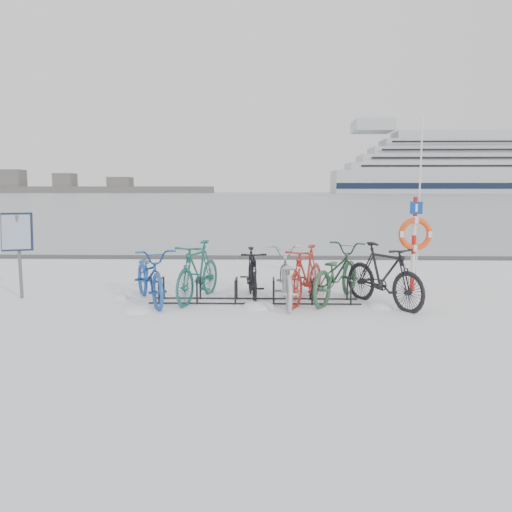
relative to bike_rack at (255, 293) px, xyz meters
name	(u,v)px	position (x,y,z in m)	size (l,w,h in m)	color
ground	(255,302)	(0.00, 0.00, -0.18)	(900.00, 900.00, 0.00)	white
ice_sheet	(268,196)	(0.00, 155.00, -0.17)	(400.00, 298.00, 0.02)	#949EA7
quay_edge	(260,258)	(0.00, 5.90, -0.13)	(400.00, 0.25, 0.10)	#3F3F42
bike_rack	(255,293)	(0.00, 0.00, 0.00)	(4.00, 0.48, 0.46)	black
info_board	(18,237)	(-4.64, 0.19, 1.04)	(0.60, 0.38, 1.70)	#595B5E
lifebuoy_station	(415,234)	(3.31, 1.05, 1.04)	(0.70, 0.22, 3.62)	red
cruise_ferry	(465,170)	(91.15, 227.74, 10.85)	(123.25, 23.28, 40.49)	silver
shoreline	(43,188)	(-122.02, 260.00, 2.61)	(180.00, 12.00, 9.50)	#494949
bike_0	(150,273)	(-2.01, -0.02, 0.37)	(0.73, 2.10, 1.10)	#1D479E
bike_1	(198,270)	(-1.11, 0.18, 0.41)	(0.56, 1.97, 1.19)	#1B5852
bike_2	(252,272)	(-0.06, 0.35, 0.34)	(0.49, 1.72, 1.04)	black
bike_3	(286,275)	(0.59, -0.07, 0.36)	(0.72, 2.07, 1.09)	#AEB2B6
bike_4	(306,273)	(0.97, 0.04, 0.38)	(0.53, 1.87, 1.12)	#AD2820
bike_5	(336,271)	(1.57, 0.21, 0.39)	(0.75, 2.16, 1.13)	#2B5337
bike_6	(384,273)	(2.40, -0.19, 0.42)	(0.56, 2.00, 1.20)	black
snow_drifts	(271,303)	(0.32, -0.09, -0.18)	(6.12, 2.09, 0.21)	white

